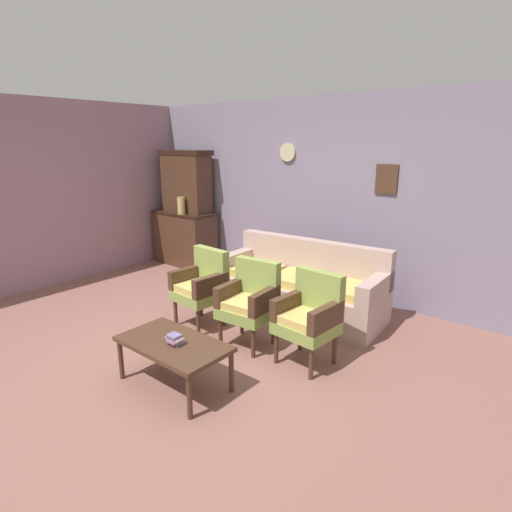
# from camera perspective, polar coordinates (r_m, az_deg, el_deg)

# --- Properties ---
(ground_plane) EXTENTS (7.68, 7.68, 0.00)m
(ground_plane) POSITION_cam_1_polar(r_m,az_deg,el_deg) (4.42, -9.57, -13.27)
(ground_plane) COLOR #84564C
(wall_back_with_decor) EXTENTS (6.40, 0.09, 2.70)m
(wall_back_with_decor) POSITION_cam_1_polar(r_m,az_deg,el_deg) (5.99, 9.23, 7.92)
(wall_back_with_decor) COLOR gray
(wall_back_with_decor) RESTS_ON ground
(wall_left_side) EXTENTS (0.06, 5.20, 2.70)m
(wall_left_side) POSITION_cam_1_polar(r_m,az_deg,el_deg) (6.74, -28.74, 7.05)
(wall_left_side) COLOR gray
(wall_left_side) RESTS_ON ground
(side_cabinet) EXTENTS (1.16, 0.55, 0.93)m
(side_cabinet) POSITION_cam_1_polar(r_m,az_deg,el_deg) (7.45, -9.59, 2.43)
(side_cabinet) COLOR #472D1E
(side_cabinet) RESTS_ON ground
(cabinet_upper_hutch) EXTENTS (0.99, 0.38, 1.03)m
(cabinet_upper_hutch) POSITION_cam_1_polar(r_m,az_deg,el_deg) (7.35, -9.46, 10.03)
(cabinet_upper_hutch) COLOR #472D1E
(cabinet_upper_hutch) RESTS_ON side_cabinet
(vase_on_cabinet) EXTENTS (0.13, 0.13, 0.28)m
(vase_on_cabinet) POSITION_cam_1_polar(r_m,az_deg,el_deg) (7.12, -10.12, 6.76)
(vase_on_cabinet) COLOR tan
(vase_on_cabinet) RESTS_ON side_cabinet
(floral_couch) EXTENTS (2.14, 0.94, 0.90)m
(floral_couch) POSITION_cam_1_polar(r_m,az_deg,el_deg) (5.29, 6.07, -4.41)
(floral_couch) COLOR tan
(floral_couch) RESTS_ON ground
(armchair_near_cabinet) EXTENTS (0.56, 0.53, 0.90)m
(armchair_near_cabinet) POSITION_cam_1_polar(r_m,az_deg,el_deg) (4.92, -7.37, -3.82)
(armchair_near_cabinet) COLOR #849947
(armchair_near_cabinet) RESTS_ON ground
(armchair_near_couch_end) EXTENTS (0.56, 0.53, 0.90)m
(armchair_near_couch_end) POSITION_cam_1_polar(r_m,az_deg,el_deg) (4.42, -0.87, -5.94)
(armchair_near_couch_end) COLOR #849947
(armchair_near_couch_end) RESTS_ON ground
(armchair_by_doorway) EXTENTS (0.55, 0.53, 0.90)m
(armchair_by_doorway) POSITION_cam_1_polar(r_m,az_deg,el_deg) (4.09, 7.28, -7.89)
(armchair_by_doorway) COLOR #849947
(armchair_by_doorway) RESTS_ON ground
(coffee_table) EXTENTS (1.00, 0.56, 0.42)m
(coffee_table) POSITION_cam_1_polar(r_m,az_deg,el_deg) (3.81, -11.14, -11.95)
(coffee_table) COLOR #472D1E
(coffee_table) RESTS_ON ground
(book_stack_on_table) EXTENTS (0.16, 0.12, 0.09)m
(book_stack_on_table) POSITION_cam_1_polar(r_m,az_deg,el_deg) (3.73, -10.96, -11.02)
(book_stack_on_table) COLOR #857CA6
(book_stack_on_table) RESTS_ON coffee_table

